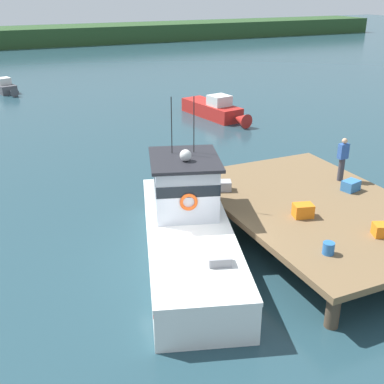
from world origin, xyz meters
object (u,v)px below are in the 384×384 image
at_px(crate_single_by_cleat, 384,230).
at_px(crate_single_far, 303,211).
at_px(bait_bucket, 328,248).
at_px(moored_boat_near_channel, 215,110).
at_px(moored_boat_mid_harbor, 3,87).
at_px(deckhand_by_the_boat, 342,158).
at_px(crate_stack_near_edge, 351,186).
at_px(main_fishing_boat, 187,224).
at_px(crate_stack_mid_dock, 222,186).

distance_m(crate_single_by_cleat, crate_single_far, 2.43).
height_order(bait_bucket, moored_boat_near_channel, bait_bucket).
bearing_deg(moored_boat_near_channel, moored_boat_mid_harbor, 129.70).
xyz_separation_m(crate_single_by_cleat, deckhand_by_the_boat, (1.74, 3.99, 0.68)).
xyz_separation_m(crate_stack_near_edge, moored_boat_mid_harbor, (-9.37, 29.39, -0.98)).
bearing_deg(moored_boat_mid_harbor, main_fishing_boat, -83.80).
xyz_separation_m(main_fishing_boat, crate_stack_mid_dock, (2.08, 1.61, 0.36)).
height_order(crate_single_by_cleat, crate_single_far, crate_single_far).
distance_m(main_fishing_boat, crate_stack_mid_dock, 2.65).
bearing_deg(crate_stack_near_edge, moored_boat_near_channel, 81.23).
height_order(crate_stack_near_edge, bait_bucket, crate_stack_near_edge).
xyz_separation_m(crate_stack_mid_dock, deckhand_by_the_boat, (4.44, -0.97, 0.69)).
xyz_separation_m(crate_stack_mid_dock, moored_boat_near_channel, (6.48, 13.37, -0.85)).
relative_size(crate_stack_near_edge, crate_single_far, 1.00).
relative_size(main_fishing_boat, deckhand_by_the_boat, 6.07).
bearing_deg(bait_bucket, crate_single_far, 70.96).
bearing_deg(main_fishing_boat, crate_single_by_cleat, -35.03).
bearing_deg(moored_boat_mid_harbor, crate_stack_near_edge, -72.31).
relative_size(main_fishing_boat, moored_boat_near_channel, 1.64).
xyz_separation_m(main_fishing_boat, moored_boat_near_channel, (8.56, 14.98, -0.49)).
height_order(crate_stack_mid_dock, crate_single_far, crate_single_far).
xyz_separation_m(crate_single_far, moored_boat_near_channel, (5.18, 16.32, -0.89)).
distance_m(crate_stack_mid_dock, moored_boat_mid_harbor, 28.01).
distance_m(crate_single_far, deckhand_by_the_boat, 3.76).
height_order(deckhand_by_the_boat, moored_boat_near_channel, deckhand_by_the_boat).
height_order(crate_stack_near_edge, crate_single_far, crate_single_far).
bearing_deg(main_fishing_boat, crate_stack_near_edge, -2.65).
bearing_deg(crate_stack_mid_dock, bait_bucket, -83.84).
bearing_deg(crate_stack_near_edge, crate_single_far, -159.47).
bearing_deg(crate_stack_mid_dock, main_fishing_boat, -142.26).
distance_m(main_fishing_boat, crate_stack_near_edge, 6.23).
bearing_deg(moored_boat_near_channel, crate_stack_mid_dock, -115.88).
xyz_separation_m(main_fishing_boat, crate_single_by_cleat, (4.77, -3.35, 0.38)).
height_order(main_fishing_boat, crate_stack_mid_dock, main_fishing_boat).
relative_size(main_fishing_boat, crate_stack_mid_dock, 16.49).
bearing_deg(crate_stack_mid_dock, moored_boat_near_channel, 64.12).
height_order(crate_stack_mid_dock, crate_stack_near_edge, crate_stack_near_edge).
xyz_separation_m(bait_bucket, moored_boat_near_channel, (5.93, 18.50, -0.85)).
distance_m(crate_stack_near_edge, crate_single_by_cleat, 3.38).
distance_m(bait_bucket, deckhand_by_the_boat, 5.74).
bearing_deg(crate_single_by_cleat, crate_stack_mid_dock, 118.54).
xyz_separation_m(main_fishing_boat, crate_stack_near_edge, (6.21, -0.29, 0.38)).
height_order(moored_boat_mid_harbor, moored_boat_near_channel, moored_boat_near_channel).
bearing_deg(crate_single_by_cleat, moored_boat_mid_harbor, 103.74).
height_order(crate_stack_near_edge, moored_boat_near_channel, crate_stack_near_edge).
distance_m(crate_single_far, moored_boat_near_channel, 17.15).
height_order(main_fishing_boat, deckhand_by_the_boat, main_fishing_boat).
bearing_deg(bait_bucket, crate_stack_near_edge, 42.17).
height_order(crate_single_far, deckhand_by_the_boat, deckhand_by_the_boat).
bearing_deg(moored_boat_near_channel, bait_bucket, -107.77).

